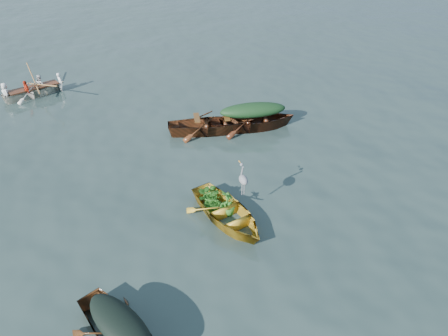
{
  "coord_description": "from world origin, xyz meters",
  "views": [
    {
      "loc": [
        -3.22,
        -7.29,
        7.6
      ],
      "look_at": [
        0.25,
        3.11,
        0.5
      ],
      "focal_mm": 35.0,
      "sensor_mm": 36.0,
      "label": 1
    }
  ],
  "objects_px": {
    "open_wooden_boat": "(212,132)",
    "rowed_boat": "(36,96)",
    "heron": "(243,185)",
    "yellow_dinghy": "(227,221)",
    "green_tarp_boat": "(252,129)"
  },
  "relations": [
    {
      "from": "open_wooden_boat",
      "to": "green_tarp_boat",
      "type": "bearing_deg",
      "value": -86.87
    },
    {
      "from": "green_tarp_boat",
      "to": "heron",
      "type": "height_order",
      "value": "heron"
    },
    {
      "from": "heron",
      "to": "rowed_boat",
      "type": "bearing_deg",
      "value": 102.92
    },
    {
      "from": "green_tarp_boat",
      "to": "rowed_boat",
      "type": "xyz_separation_m",
      "value": [
        -7.73,
        5.75,
        0.0
      ]
    },
    {
      "from": "yellow_dinghy",
      "to": "green_tarp_boat",
      "type": "height_order",
      "value": "green_tarp_boat"
    },
    {
      "from": "rowed_boat",
      "to": "heron",
      "type": "height_order",
      "value": "heron"
    },
    {
      "from": "open_wooden_boat",
      "to": "rowed_boat",
      "type": "height_order",
      "value": "open_wooden_boat"
    },
    {
      "from": "yellow_dinghy",
      "to": "open_wooden_boat",
      "type": "bearing_deg",
      "value": 61.73
    },
    {
      "from": "green_tarp_boat",
      "to": "rowed_boat",
      "type": "distance_m",
      "value": 9.63
    },
    {
      "from": "yellow_dinghy",
      "to": "rowed_boat",
      "type": "xyz_separation_m",
      "value": [
        -5.14,
        10.48,
        0.0
      ]
    },
    {
      "from": "green_tarp_boat",
      "to": "open_wooden_boat",
      "type": "xyz_separation_m",
      "value": [
        -1.51,
        0.2,
        0.0
      ]
    },
    {
      "from": "green_tarp_boat",
      "to": "open_wooden_boat",
      "type": "relative_size",
      "value": 1.01
    },
    {
      "from": "open_wooden_boat",
      "to": "heron",
      "type": "relative_size",
      "value": 4.77
    },
    {
      "from": "green_tarp_boat",
      "to": "heron",
      "type": "xyz_separation_m",
      "value": [
        -2.08,
        -4.53,
        0.93
      ]
    },
    {
      "from": "green_tarp_boat",
      "to": "heron",
      "type": "bearing_deg",
      "value": 162.89
    }
  ]
}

